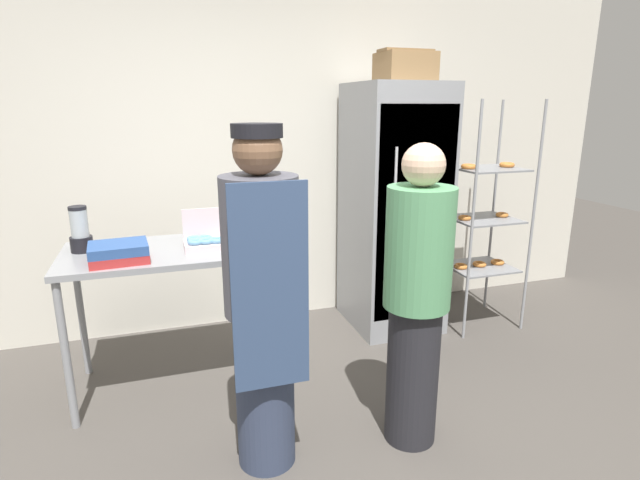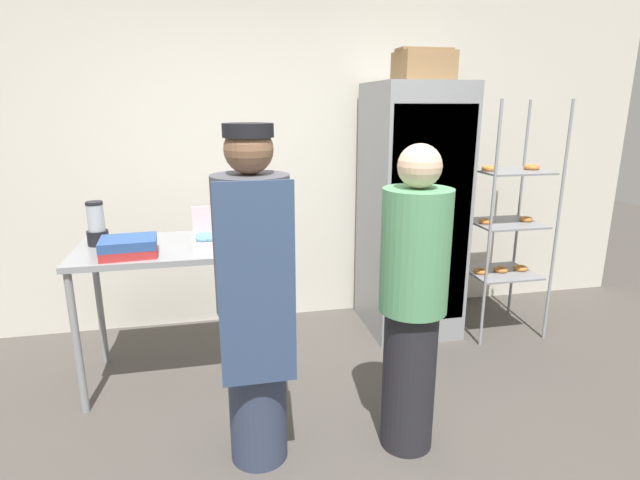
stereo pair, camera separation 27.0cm
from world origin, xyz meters
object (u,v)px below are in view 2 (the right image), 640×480
at_px(person_baker, 254,298).
at_px(cardboard_storage_box, 424,66).
at_px(blender_pitcher, 97,226).
at_px(binder_stack, 129,247).
at_px(donut_box, 213,239).
at_px(baking_rack, 505,223).
at_px(refrigerator, 411,211).
at_px(person_customer, 413,302).

bearing_deg(person_baker, cardboard_storage_box, 43.05).
bearing_deg(blender_pitcher, binder_stack, -51.71).
bearing_deg(donut_box, baking_rack, 7.73).
height_order(refrigerator, baking_rack, refrigerator).
bearing_deg(binder_stack, blender_pitcher, 128.29).
distance_m(baking_rack, blender_pitcher, 2.92).
bearing_deg(binder_stack, cardboard_storage_box, 14.57).
xyz_separation_m(refrigerator, person_baker, (-1.34, -1.35, -0.09)).
bearing_deg(baking_rack, blender_pitcher, -177.79).
relative_size(refrigerator, person_customer, 1.21).
distance_m(baking_rack, cardboard_storage_box, 1.34).
height_order(refrigerator, person_baker, refrigerator).
height_order(baking_rack, person_baker, baking_rack).
relative_size(refrigerator, binder_stack, 5.79).
xyz_separation_m(refrigerator, person_customer, (-0.56, -1.41, -0.15)).
bearing_deg(cardboard_storage_box, person_customer, -113.11).
distance_m(blender_pitcher, person_customer, 1.99).
relative_size(baking_rack, cardboard_storage_box, 4.73).
xyz_separation_m(blender_pitcher, cardboard_storage_box, (2.23, 0.24, 1.00)).
xyz_separation_m(refrigerator, donut_box, (-1.52, -0.52, -0.00)).
bearing_deg(binder_stack, person_customer, -28.89).
xyz_separation_m(refrigerator, cardboard_storage_box, (-0.00, -0.10, 1.07)).
xyz_separation_m(refrigerator, blender_pitcher, (-2.23, -0.34, 0.07)).
relative_size(blender_pitcher, cardboard_storage_box, 0.72).
bearing_deg(donut_box, cardboard_storage_box, 15.63).
relative_size(blender_pitcher, person_baker, 0.16).
xyz_separation_m(blender_pitcher, person_baker, (0.88, -1.01, -0.16)).
distance_m(blender_pitcher, binder_stack, 0.37).
bearing_deg(donut_box, person_customer, -42.83).
distance_m(blender_pitcher, cardboard_storage_box, 2.45).
distance_m(baking_rack, person_baker, 2.32).
distance_m(refrigerator, cardboard_storage_box, 1.07).
distance_m(refrigerator, person_customer, 1.53).
distance_m(cardboard_storage_box, person_baker, 2.17).
relative_size(person_baker, person_customer, 1.06).
relative_size(baking_rack, person_customer, 1.13).
xyz_separation_m(baking_rack, blender_pitcher, (-2.91, -0.11, 0.15)).
bearing_deg(person_customer, refrigerator, 68.30).
bearing_deg(person_baker, person_customer, -4.62).
relative_size(refrigerator, donut_box, 7.65).
height_order(donut_box, cardboard_storage_box, cardboard_storage_box).
bearing_deg(baking_rack, cardboard_storage_box, 169.62).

